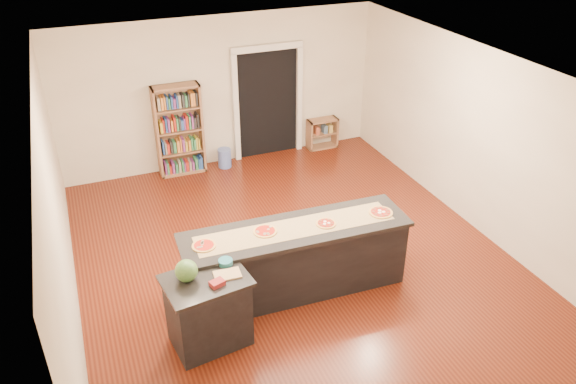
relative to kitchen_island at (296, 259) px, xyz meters
name	(u,v)px	position (x,y,z in m)	size (l,w,h in m)	color
room	(294,173)	(0.25, 0.67, 0.91)	(6.00, 7.00, 2.80)	#EFE4C9
doorway	(268,96)	(1.15, 4.14, 0.71)	(1.40, 0.09, 2.21)	black
kitchen_island	(296,259)	(0.00, 0.00, 0.00)	(2.98, 0.81, 0.98)	black
side_counter	(209,311)	(-1.32, -0.52, -0.02)	(0.95, 0.69, 0.94)	black
bookshelf	(179,130)	(-0.64, 3.97, 0.36)	(0.85, 0.30, 1.70)	#956948
low_shelf	(322,133)	(2.26, 3.99, -0.18)	(0.62, 0.27, 0.62)	#956948
waste_bin	(225,158)	(0.16, 3.89, -0.31)	(0.25, 0.25, 0.37)	#556EBD
kraft_paper	(296,228)	(0.00, 0.00, 0.49)	(2.58, 0.47, 0.00)	#9F8052
watermelon	(186,271)	(-1.51, -0.46, 0.57)	(0.26, 0.26, 0.26)	#144214
cutting_board	(227,275)	(-1.07, -0.54, 0.45)	(0.30, 0.20, 0.02)	tan
package_red	(217,283)	(-1.23, -0.67, 0.47)	(0.16, 0.11, 0.06)	maroon
package_teal	(225,262)	(-1.03, -0.34, 0.47)	(0.17, 0.17, 0.06)	#195966
pizza_a	(204,246)	(-1.19, 0.04, 0.50)	(0.29, 0.29, 0.02)	tan
pizza_b	(265,231)	(-0.39, 0.06, 0.50)	(0.31, 0.31, 0.02)	tan
pizza_c	(326,223)	(0.39, -0.06, 0.50)	(0.28, 0.28, 0.02)	tan
pizza_d	(381,212)	(1.19, -0.09, 0.50)	(0.34, 0.34, 0.02)	tan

